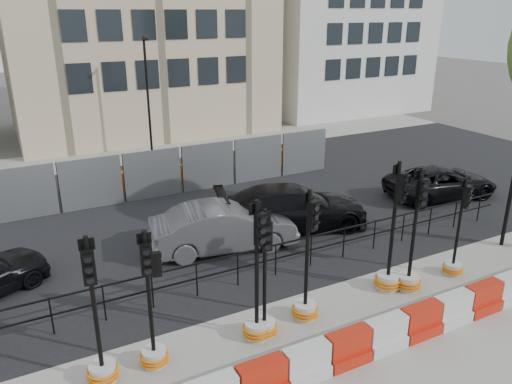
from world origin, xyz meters
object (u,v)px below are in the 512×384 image
traffic_signal_h (455,255)px  traffic_signal_d (257,307)px  traffic_signal_a (100,354)px  car_c (292,207)px

traffic_signal_h → traffic_signal_d: bearing=162.0°
traffic_signal_d → traffic_signal_h: (6.38, -0.01, -0.21)m
traffic_signal_a → traffic_signal_d: 3.50m
traffic_signal_d → car_c: (4.00, 4.97, -0.05)m
traffic_signal_h → car_c: bearing=97.7°
traffic_signal_h → car_c: (-2.38, 4.98, 0.16)m
traffic_signal_a → traffic_signal_h: traffic_signal_a is taller
traffic_signal_d → car_c: bearing=42.5°
traffic_signal_a → traffic_signal_h: 9.87m
traffic_signal_a → traffic_signal_d: (3.49, -0.18, 0.14)m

